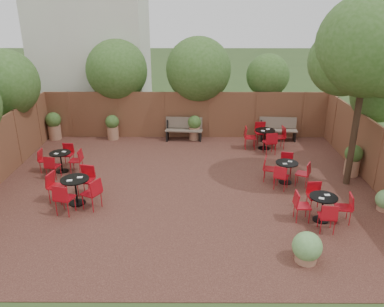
{
  "coord_description": "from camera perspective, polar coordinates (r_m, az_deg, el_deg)",
  "views": [
    {
      "loc": [
        0.3,
        -10.98,
        5.52
      ],
      "look_at": [
        0.25,
        0.5,
        1.0
      ],
      "focal_mm": 36.16,
      "sensor_mm": 36.0,
      "label": 1
    }
  ],
  "objects": [
    {
      "name": "ground",
      "position": [
        12.3,
        -1.16,
        -5.19
      ],
      "size": [
        80.0,
        80.0,
        0.0
      ],
      "primitive_type": "plane",
      "color": "#354F23",
      "rests_on": "ground"
    },
    {
      "name": "courtyard_paving",
      "position": [
        12.29,
        -1.16,
        -5.15
      ],
      "size": [
        12.0,
        10.0,
        0.02
      ],
      "primitive_type": "cube",
      "color": "#3D1F19",
      "rests_on": "ground"
    },
    {
      "name": "fence_back",
      "position": [
        16.61,
        -0.78,
        5.69
      ],
      "size": [
        12.0,
        0.08,
        2.0
      ],
      "primitive_type": "cube",
      "color": "brown",
      "rests_on": "ground"
    },
    {
      "name": "fence_right",
      "position": [
        13.17,
        25.89,
        -0.84
      ],
      "size": [
        0.08,
        10.0,
        2.0
      ],
      "primitive_type": "cube",
      "color": "brown",
      "rests_on": "ground"
    },
    {
      "name": "neighbour_building",
      "position": [
        19.64,
        -14.48,
        16.4
      ],
      "size": [
        5.0,
        4.0,
        8.0
      ],
      "primitive_type": "cube",
      "color": "beige",
      "rests_on": "ground"
    },
    {
      "name": "overhang_foliage",
      "position": [
        14.98,
        -9.92,
        10.4
      ],
      "size": [
        15.39,
        10.48,
        2.77
      ],
      "color": "#30531B",
      "rests_on": "ground"
    },
    {
      "name": "courtyard_tree",
      "position": [
        12.45,
        24.43,
        13.47
      ],
      "size": [
        3.02,
        2.96,
        5.82
      ],
      "rotation": [
        0.0,
        0.0,
        0.24
      ],
      "color": "black",
      "rests_on": "courtyard_paving"
    },
    {
      "name": "park_bench_left",
      "position": [
        16.4,
        -1.19,
        3.7
      ],
      "size": [
        1.59,
        0.63,
        0.96
      ],
      "rotation": [
        0.0,
        0.0,
        -0.08
      ],
      "color": "brown",
      "rests_on": "courtyard_paving"
    },
    {
      "name": "park_bench_right",
      "position": [
        16.78,
        12.57,
        3.6
      ],
      "size": [
        1.59,
        0.63,
        0.96
      ],
      "rotation": [
        0.0,
        0.0,
        -0.08
      ],
      "color": "brown",
      "rests_on": "courtyard_paving"
    },
    {
      "name": "bistro_tables",
      "position": [
        12.57,
        1.11,
        -2.29
      ],
      "size": [
        9.48,
        7.03,
        0.91
      ],
      "color": "black",
      "rests_on": "courtyard_paving"
    },
    {
      "name": "planters",
      "position": [
        15.64,
        -4.63,
        3.11
      ],
      "size": [
        11.91,
        4.28,
        1.17
      ],
      "color": "#96654B",
      "rests_on": "courtyard_paving"
    },
    {
      "name": "low_shrubs",
      "position": [
        10.13,
        24.6,
        -11.44
      ],
      "size": [
        3.47,
        3.72,
        0.73
      ],
      "color": "#96654B",
      "rests_on": "courtyard_paving"
    }
  ]
}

